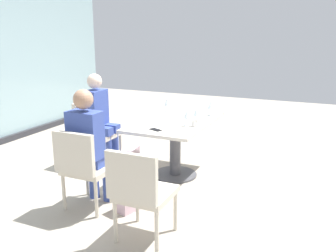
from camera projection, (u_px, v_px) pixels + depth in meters
name	position (u px, v px, depth m)	size (l,w,h in m)	color
ground_plane	(175.00, 175.00, 4.70)	(12.00, 12.00, 0.00)	#A89E8E
dining_table_main	(175.00, 134.00, 4.56)	(1.39, 0.86, 0.73)	silver
chair_far_left	(84.00, 165.00, 3.68)	(0.50, 0.46, 0.87)	beige
chair_near_window	(94.00, 128.00, 5.06)	(0.46, 0.51, 0.87)	beige
chair_side_end	(140.00, 190.00, 3.09)	(0.50, 0.46, 0.87)	beige
person_far_left	(89.00, 143.00, 3.72)	(0.39, 0.34, 1.26)	#384C9E
person_near_window	(100.00, 115.00, 4.97)	(0.34, 0.39, 1.26)	#384C9E
wine_glass_0	(187.00, 115.00, 4.23)	(0.07, 0.07, 0.18)	silver
wine_glass_1	(210.00, 106.00, 4.77)	(0.07, 0.07, 0.18)	silver
wine_glass_2	(196.00, 113.00, 4.36)	(0.07, 0.07, 0.18)	silver
wine_glass_3	(167.00, 102.00, 4.98)	(0.07, 0.07, 0.18)	silver
coffee_cup	(195.00, 123.00, 4.23)	(0.08, 0.08, 0.09)	white
cell_phone_on_table	(156.00, 130.00, 4.08)	(0.07, 0.14, 0.01)	black
handbag_0	(130.00, 197.00, 3.77)	(0.30, 0.16, 0.28)	beige
handbag_1	(131.00, 158.00, 4.95)	(0.30, 0.16, 0.28)	beige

